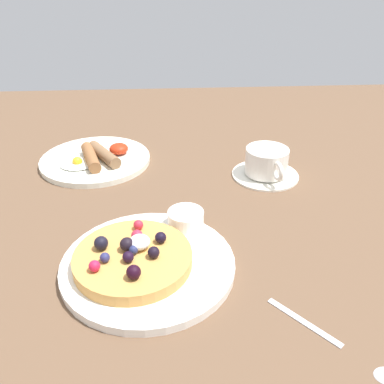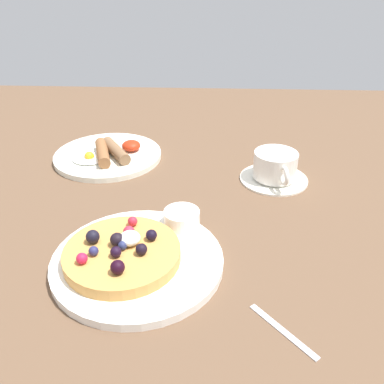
# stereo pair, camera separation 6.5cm
# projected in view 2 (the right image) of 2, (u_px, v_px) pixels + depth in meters

# --- Properties ---
(ground_plane) EXTENTS (2.04, 1.43, 0.03)m
(ground_plane) POSITION_uv_depth(u_px,v_px,m) (189.00, 211.00, 0.73)
(ground_plane) COLOR brown
(pancake_plate) EXTENTS (0.24, 0.24, 0.01)m
(pancake_plate) POSITION_uv_depth(u_px,v_px,m) (138.00, 261.00, 0.58)
(pancake_plate) COLOR white
(pancake_plate) RESTS_ON ground_plane
(pancake_with_berries) EXTENTS (0.16, 0.16, 0.04)m
(pancake_with_berries) POSITION_uv_depth(u_px,v_px,m) (122.00, 253.00, 0.56)
(pancake_with_berries) COLOR #D29549
(pancake_with_berries) RESTS_ON pancake_plate
(syrup_ramekin) EXTENTS (0.06, 0.06, 0.03)m
(syrup_ramekin) POSITION_uv_depth(u_px,v_px,m) (182.00, 218.00, 0.63)
(syrup_ramekin) COLOR white
(syrup_ramekin) RESTS_ON pancake_plate
(breakfast_plate) EXTENTS (0.23, 0.23, 0.01)m
(breakfast_plate) POSITION_uv_depth(u_px,v_px,m) (108.00, 156.00, 0.88)
(breakfast_plate) COLOR white
(breakfast_plate) RESTS_ON ground_plane
(fried_breakfast) EXTENTS (0.13, 0.12, 0.03)m
(fried_breakfast) POSITION_uv_depth(u_px,v_px,m) (110.00, 152.00, 0.86)
(fried_breakfast) COLOR brown
(fried_breakfast) RESTS_ON breakfast_plate
(coffee_saucer) EXTENTS (0.13, 0.13, 0.01)m
(coffee_saucer) POSITION_uv_depth(u_px,v_px,m) (274.00, 178.00, 0.79)
(coffee_saucer) COLOR white
(coffee_saucer) RESTS_ON ground_plane
(coffee_cup) EXTENTS (0.08, 0.11, 0.05)m
(coffee_cup) POSITION_uv_depth(u_px,v_px,m) (275.00, 165.00, 0.78)
(coffee_cup) COLOR white
(coffee_cup) RESTS_ON coffee_saucer
(teaspoon) EXTENTS (0.12, 0.13, 0.01)m
(teaspoon) POSITION_uv_depth(u_px,v_px,m) (327.00, 366.00, 0.43)
(teaspoon) COLOR silver
(teaspoon) RESTS_ON ground_plane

